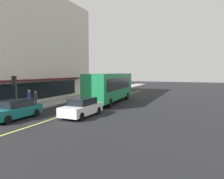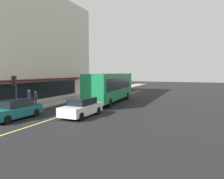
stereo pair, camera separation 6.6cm
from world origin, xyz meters
TOP-DOWN VIEW (x-y plane):
  - ground at (0.00, 0.00)m, footprint 120.00×120.00m
  - sidewalk at (0.00, 5.33)m, footprint 80.00×3.10m
  - lane_centre_stripe at (0.00, 0.00)m, footprint 36.00×0.16m
  - storefront_building at (-2.78, 11.91)m, footprint 23.85×10.66m
  - bus at (0.16, -0.80)m, footprint 11.25×3.11m
  - traffic_light at (-9.28, 4.54)m, footprint 0.30×0.52m
  - car_teal at (-11.06, 2.73)m, footprint 4.34×1.93m
  - car_silver at (4.63, 2.62)m, footprint 4.36×1.99m
  - car_white at (-8.16, -1.60)m, footprint 4.36×1.98m
  - pedestrian_mid_block at (-7.53, 4.58)m, footprint 0.34×0.34m
  - pedestrian_by_curb at (-6.03, 5.13)m, footprint 0.34×0.34m
  - pedestrian_near_storefront at (8.41, 4.80)m, footprint 0.34×0.34m

SIDE VIEW (x-z plane):
  - ground at x=0.00m, z-range 0.00..0.00m
  - lane_centre_stripe at x=0.00m, z-range 0.00..0.01m
  - sidewalk at x=0.00m, z-range 0.00..0.15m
  - car_teal at x=-11.06m, z-range -0.02..1.50m
  - car_silver at x=4.63m, z-range -0.02..1.50m
  - car_white at x=-8.16m, z-range -0.02..1.50m
  - pedestrian_by_curb at x=-6.03m, z-range 0.30..1.85m
  - pedestrian_near_storefront at x=8.41m, z-range 0.30..1.86m
  - pedestrian_mid_block at x=-7.53m, z-range 0.35..2.20m
  - bus at x=0.16m, z-range 0.24..3.74m
  - traffic_light at x=-9.28m, z-range 0.93..4.13m
  - storefront_building at x=-2.78m, z-range -0.01..13.91m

